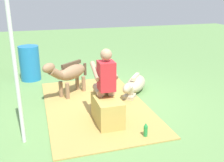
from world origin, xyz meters
The scene contains 9 objects.
ground_plane centered at (0.00, 0.00, 0.00)m, with size 24.00×24.00×0.00m, color #608C4C.
hay_patch centered at (-0.04, 0.26, 0.01)m, with size 3.39×2.05×0.02m, color #AD8C47.
hay_bale centered at (-0.83, 0.22, 0.25)m, with size 0.77×0.44×0.49m, color tan.
person_seated centered at (-0.67, 0.22, 0.76)m, with size 0.66×0.42×1.37m.
pony_standing centered at (0.68, 0.69, 0.55)m, with size 0.99×1.12×0.92m.
pony_lying centered at (0.46, -0.82, 0.19)m, with size 1.23×1.03×0.42m.
soda_bottle centered at (-1.50, -0.24, 0.13)m, with size 0.07×0.07×0.27m.
water_barrel centered at (2.16, 1.54, 0.47)m, with size 0.53×0.53×0.93m, color #1E72B2.
tent_pole_left centered at (-1.06, 1.68, 1.17)m, with size 0.06×0.06×2.34m, color silver.
Camera 1 is at (-4.94, 1.38, 2.29)m, focal length 41.65 mm.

